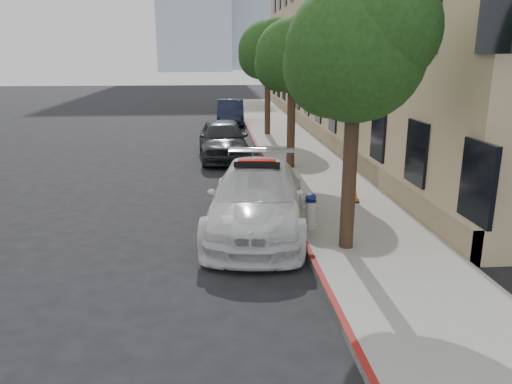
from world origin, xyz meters
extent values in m
plane|color=black|center=(0.00, 0.00, 0.00)|extent=(120.00, 120.00, 0.00)
cube|color=gray|center=(3.60, 10.00, 0.07)|extent=(3.20, 50.00, 0.15)
cube|color=maroon|center=(2.06, 10.00, 0.07)|extent=(0.12, 50.00, 0.15)
cube|color=tan|center=(9.20, 15.00, 5.00)|extent=(8.00, 36.00, 10.00)
cylinder|color=black|center=(2.90, -2.00, 1.80)|extent=(0.30, 0.30, 3.30)
sphere|color=#1A3A12|center=(2.90, -2.00, 4.25)|extent=(2.80, 2.80, 2.80)
sphere|color=#1A3A12|center=(3.30, -2.30, 4.65)|extent=(2.24, 2.24, 2.24)
sphere|color=#1A3A12|center=(2.55, -1.70, 3.95)|extent=(2.10, 2.10, 2.10)
cylinder|color=black|center=(2.90, 6.00, 1.74)|extent=(0.30, 0.30, 3.19)
sphere|color=#1A3A12|center=(2.90, 6.00, 4.14)|extent=(2.60, 2.60, 2.60)
sphere|color=#1A3A12|center=(3.30, 5.70, 4.54)|extent=(2.08, 2.08, 2.08)
sphere|color=#1A3A12|center=(2.55, 6.30, 3.84)|extent=(1.95, 1.95, 1.95)
cylinder|color=black|center=(2.90, 14.00, 1.86)|extent=(0.30, 0.30, 3.41)
sphere|color=#1A3A12|center=(2.90, 14.00, 4.36)|extent=(3.00, 3.00, 3.00)
sphere|color=#1A3A12|center=(3.30, 13.70, 4.76)|extent=(2.40, 2.40, 2.40)
sphere|color=#1A3A12|center=(2.55, 14.30, 4.06)|extent=(2.25, 2.25, 2.25)
imported|color=silver|center=(1.10, -0.36, 0.81)|extent=(3.01, 5.83, 1.62)
cube|color=black|center=(1.10, -0.36, 1.68)|extent=(1.13, 0.43, 0.14)
cube|color=#A50A07|center=(1.10, -0.36, 1.74)|extent=(0.92, 0.34, 0.06)
imported|color=#202428|center=(0.46, 8.46, 0.81)|extent=(2.16, 4.86, 1.63)
imported|color=black|center=(1.15, 18.98, 0.75)|extent=(1.75, 4.59, 1.49)
cylinder|color=silver|center=(2.35, -0.74, 0.20)|extent=(0.33, 0.33, 0.10)
cylinder|color=silver|center=(2.35, -0.74, 0.54)|extent=(0.25, 0.25, 0.57)
ellipsoid|color=navy|center=(2.35, -0.74, 0.92)|extent=(0.27, 0.27, 0.19)
cylinder|color=silver|center=(2.35, -0.74, 0.67)|extent=(0.37, 0.19, 0.10)
cylinder|color=silver|center=(2.35, -0.74, 0.67)|extent=(0.15, 0.21, 0.10)
cube|color=black|center=(4.00, 1.37, 0.16)|extent=(0.43, 0.43, 0.03)
cone|color=orange|center=(4.00, 1.37, 0.51)|extent=(0.28, 0.28, 0.66)
cylinder|color=white|center=(4.00, 1.37, 0.62)|extent=(0.15, 0.15, 0.10)
camera|label=1|loc=(0.08, -11.96, 4.19)|focal=35.00mm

